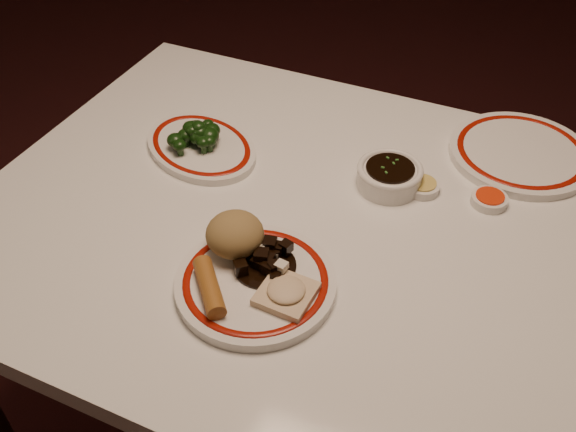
# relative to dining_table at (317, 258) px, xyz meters

# --- Properties ---
(dining_table) EXTENTS (1.20, 0.90, 0.75)m
(dining_table) POSITION_rel_dining_table_xyz_m (0.00, 0.00, 0.00)
(dining_table) COLOR white
(dining_table) RESTS_ON ground
(main_plate) EXTENTS (0.29, 0.29, 0.02)m
(main_plate) POSITION_rel_dining_table_xyz_m (-0.03, -0.18, 0.10)
(main_plate) COLOR white
(main_plate) RESTS_ON dining_table
(rice_mound) EXTENTS (0.09, 0.09, 0.07)m
(rice_mound) POSITION_rel_dining_table_xyz_m (-0.09, -0.14, 0.14)
(rice_mound) COLOR #987A48
(rice_mound) RESTS_ON main_plate
(spring_roll) EXTENTS (0.09, 0.10, 0.03)m
(spring_roll) POSITION_rel_dining_table_xyz_m (-0.08, -0.23, 0.12)
(spring_roll) COLOR #A26628
(spring_roll) RESTS_ON main_plate
(fried_wonton) EXTENTS (0.08, 0.08, 0.02)m
(fried_wonton) POSITION_rel_dining_table_xyz_m (0.03, -0.19, 0.12)
(fried_wonton) COLOR beige
(fried_wonton) RESTS_ON main_plate
(stirfry_heap) EXTENTS (0.10, 0.10, 0.03)m
(stirfry_heap) POSITION_rel_dining_table_xyz_m (-0.03, -0.15, 0.12)
(stirfry_heap) COLOR black
(stirfry_heap) RESTS_ON main_plate
(broccoli_plate) EXTENTS (0.31, 0.29, 0.02)m
(broccoli_plate) POSITION_rel_dining_table_xyz_m (-0.29, 0.10, 0.10)
(broccoli_plate) COLOR white
(broccoli_plate) RESTS_ON dining_table
(broccoli_pile) EXTENTS (0.09, 0.10, 0.05)m
(broccoli_pile) POSITION_rel_dining_table_xyz_m (-0.29, 0.09, 0.13)
(broccoli_pile) COLOR #23471C
(broccoli_pile) RESTS_ON broccoli_plate
(soy_bowl) EXTENTS (0.12, 0.12, 0.04)m
(soy_bowl) POSITION_rel_dining_table_xyz_m (0.08, 0.14, 0.11)
(soy_bowl) COLOR white
(soy_bowl) RESTS_ON dining_table
(sweet_sour_dish) EXTENTS (0.06, 0.06, 0.02)m
(sweet_sour_dish) POSITION_rel_dining_table_xyz_m (0.26, 0.17, 0.10)
(sweet_sour_dish) COLOR white
(sweet_sour_dish) RESTS_ON dining_table
(mustard_dish) EXTENTS (0.06, 0.06, 0.02)m
(mustard_dish) POSITION_rel_dining_table_xyz_m (0.14, 0.15, 0.10)
(mustard_dish) COLOR white
(mustard_dish) RESTS_ON dining_table
(far_plate) EXTENTS (0.30, 0.30, 0.02)m
(far_plate) POSITION_rel_dining_table_xyz_m (0.28, 0.33, 0.10)
(far_plate) COLOR white
(far_plate) RESTS_ON dining_table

